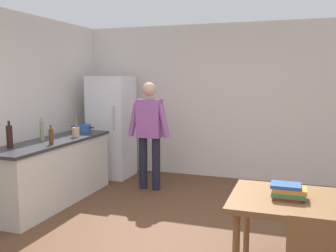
{
  "coord_description": "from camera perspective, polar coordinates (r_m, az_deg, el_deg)",
  "views": [
    {
      "loc": [
        1.21,
        -3.57,
        1.77
      ],
      "look_at": [
        -0.47,
        1.35,
        1.1
      ],
      "focal_mm": 40.09,
      "sensor_mm": 36.0,
      "label": 1
    }
  ],
  "objects": [
    {
      "name": "wall_back",
      "position": [
        6.7,
        8.43,
        3.67
      ],
      "size": [
        6.4,
        0.12,
        2.7
      ],
      "primitive_type": "cube",
      "color": "silver",
      "rests_on": "ground_plane"
    },
    {
      "name": "utensil_jar",
      "position": [
        5.69,
        -13.86,
        -0.86
      ],
      "size": [
        0.11,
        0.11,
        0.32
      ],
      "color": "tan",
      "rests_on": "kitchen_counter"
    },
    {
      "name": "refrigerator",
      "position": [
        6.79,
        -8.57,
        -0.1
      ],
      "size": [
        0.7,
        0.67,
        1.8
      ],
      "color": "white",
      "rests_on": "ground_plane"
    },
    {
      "name": "kitchen_counter",
      "position": [
        5.58,
        -17.04,
        -6.64
      ],
      "size": [
        0.64,
        2.2,
        0.9
      ],
      "color": "beige",
      "rests_on": "ground_plane"
    },
    {
      "name": "cooking_pot",
      "position": [
        6.2,
        -12.91,
        -0.35
      ],
      "size": [
        0.4,
        0.28,
        0.12
      ],
      "color": "#285193",
      "rests_on": "kitchen_counter"
    },
    {
      "name": "person",
      "position": [
        5.89,
        -2.85,
        -0.39
      ],
      "size": [
        0.7,
        0.22,
        1.7
      ],
      "color": "#1E1E2D",
      "rests_on": "ground_plane"
    },
    {
      "name": "bottle_beer_brown",
      "position": [
        5.14,
        -17.34,
        -1.54
      ],
      "size": [
        0.06,
        0.06,
        0.26
      ],
      "color": "#5B3314",
      "rests_on": "kitchen_counter"
    },
    {
      "name": "ground_plane",
      "position": [
        4.17,
        0.12,
        -17.79
      ],
      "size": [
        14.0,
        14.0,
        0.0
      ],
      "primitive_type": "plane",
      "color": "brown"
    },
    {
      "name": "bottle_vinegar_tall",
      "position": [
        5.5,
        -18.62,
        -0.72
      ],
      "size": [
        0.06,
        0.06,
        0.32
      ],
      "color": "gray",
      "rests_on": "kitchen_counter"
    },
    {
      "name": "dining_table",
      "position": [
        3.46,
        21.42,
        -11.68
      ],
      "size": [
        1.4,
        0.9,
        0.75
      ],
      "color": "brown",
      "rests_on": "ground_plane"
    },
    {
      "name": "bottle_wine_dark",
      "position": [
        5.07,
        -22.96,
        -1.45
      ],
      "size": [
        0.08,
        0.08,
        0.34
      ],
      "color": "black",
      "rests_on": "kitchen_counter"
    },
    {
      "name": "book_stack",
      "position": [
        3.38,
        17.79,
        -9.44
      ],
      "size": [
        0.29,
        0.21,
        0.13
      ],
      "color": "#B22D28",
      "rests_on": "dining_table"
    }
  ]
}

